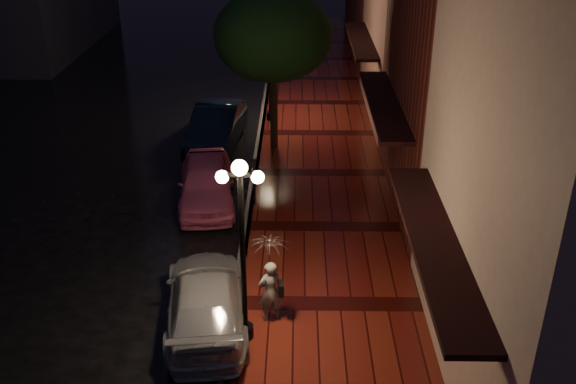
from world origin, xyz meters
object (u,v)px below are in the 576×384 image
(street_tree, at_px, (273,38))
(navy_car, at_px, (216,126))
(woman_with_umbrella, at_px, (270,267))
(streetlamp_far, at_px, (270,62))
(pink_car, at_px, (206,182))
(silver_car, at_px, (206,300))
(parking_meter, at_px, (254,177))
(streetlamp_near, at_px, (242,243))

(street_tree, distance_m, navy_car, 4.15)
(navy_car, distance_m, woman_with_umbrella, 11.16)
(streetlamp_far, bearing_deg, pink_car, -103.35)
(woman_with_umbrella, bearing_deg, pink_car, -92.27)
(silver_car, relative_size, parking_meter, 3.00)
(parking_meter, bearing_deg, streetlamp_near, -89.94)
(street_tree, distance_m, parking_meter, 5.59)
(silver_car, relative_size, woman_with_umbrella, 2.08)
(streetlamp_near, distance_m, silver_car, 2.27)
(streetlamp_near, xyz_separation_m, parking_meter, (-0.20, 6.42, -1.55))
(navy_car, height_order, woman_with_umbrella, woman_with_umbrella)
(pink_car, relative_size, parking_meter, 2.85)
(streetlamp_near, bearing_deg, silver_car, 145.30)
(silver_car, xyz_separation_m, parking_meter, (0.75, 5.77, 0.40))
(street_tree, height_order, woman_with_umbrella, street_tree)
(street_tree, xyz_separation_m, silver_car, (-1.21, -10.33, -3.59))
(street_tree, distance_m, silver_car, 11.01)
(pink_car, bearing_deg, silver_car, -89.47)
(pink_car, height_order, navy_car, navy_car)
(pink_car, distance_m, parking_meter, 1.59)
(streetlamp_near, height_order, woman_with_umbrella, streetlamp_near)
(silver_car, bearing_deg, parking_meter, -104.76)
(silver_car, bearing_deg, pink_car, -90.05)
(streetlamp_far, height_order, navy_car, streetlamp_far)
(streetlamp_far, bearing_deg, navy_car, -128.24)
(street_tree, distance_m, pink_car, 5.88)
(streetlamp_far, bearing_deg, street_tree, -85.09)
(street_tree, bearing_deg, pink_car, -114.94)
(pink_car, height_order, silver_car, pink_car)
(street_tree, xyz_separation_m, parking_meter, (-0.46, -4.57, -3.19))
(streetlamp_far, distance_m, navy_car, 3.65)
(streetlamp_far, relative_size, pink_car, 1.01)
(street_tree, relative_size, pink_car, 1.36)
(navy_car, xyz_separation_m, parking_meter, (1.76, -5.09, 0.28))
(streetlamp_near, height_order, navy_car, streetlamp_near)
(streetlamp_far, distance_m, silver_car, 13.52)
(street_tree, relative_size, silver_car, 1.29)
(pink_car, relative_size, navy_car, 0.90)
(streetlamp_near, xyz_separation_m, pink_car, (-1.73, 6.72, -1.88))
(streetlamp_far, xyz_separation_m, silver_car, (-0.95, -13.34, -1.95))
(streetlamp_near, relative_size, pink_car, 1.01)
(streetlamp_near, height_order, streetlamp_far, same)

